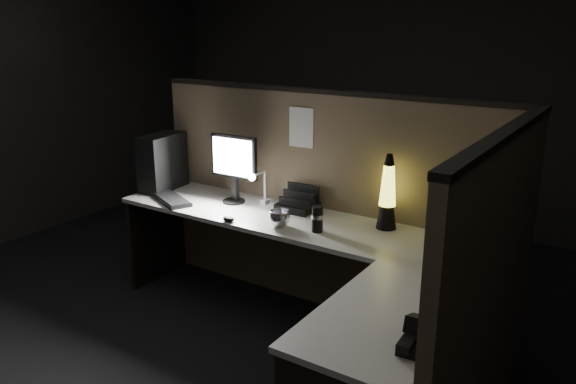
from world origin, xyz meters
The scene contains 17 objects.
floor centered at (0.00, 0.00, 0.00)m, with size 6.00×6.00×0.00m, color black.
room_shell centered at (0.00, 0.00, 1.62)m, with size 6.00×6.00×6.00m.
partition_back centered at (0.00, 0.93, 0.75)m, with size 2.66×0.06×1.50m, color brown.
partition_right centered at (1.33, 0.10, 0.75)m, with size 0.06×1.66×1.50m, color brown.
desk centered at (0.18, 0.25, 0.58)m, with size 2.60×1.60×0.73m.
pc_tower centered at (-1.22, 0.65, 0.94)m, with size 0.18×0.40×0.42m, color black.
monitor centered at (-0.57, 0.69, 1.02)m, with size 0.37×0.16×0.48m.
keyboard centered at (-0.98, 0.46, 0.74)m, with size 0.47×0.16×0.02m, color black.
mouse centered at (-0.34, 0.34, 0.75)m, with size 0.09×0.06×0.03m, color black.
clip_lamp centered at (-0.36, 0.68, 0.88)m, with size 0.05×0.20×0.25m.
organizer centered at (-0.10, 0.78, 0.77)m, with size 0.25×0.22×0.19m.
lava_lamp centered at (0.54, 0.78, 0.92)m, with size 0.13×0.13×0.47m.
travel_mug centered at (0.22, 0.49, 0.81)m, with size 0.07×0.07×0.16m, color black.
steel_mug centered at (-0.02, 0.44, 0.78)m, with size 0.13×0.13×0.10m, color #B0B0B7.
figurine centered at (0.90, 0.75, 0.78)m, with size 0.06×0.06×0.06m, color yellow.
pinned_paper centered at (-0.15, 0.90, 1.27)m, with size 0.19×0.00×0.27m, color white.
desk_phone centered at (1.24, -0.38, 0.78)m, with size 0.23×0.23×0.13m.
Camera 1 is at (1.82, -2.26, 1.94)m, focal length 35.00 mm.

